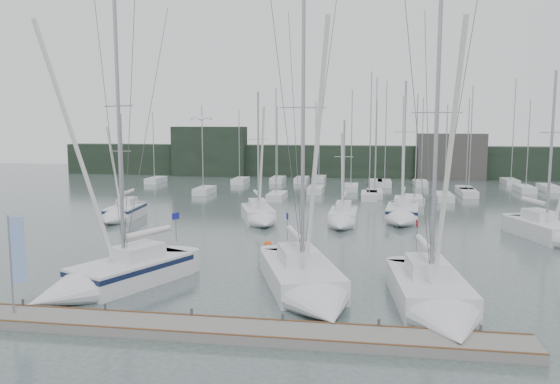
{
  "coord_description": "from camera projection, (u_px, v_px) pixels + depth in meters",
  "views": [
    {
      "loc": [
        5.38,
        -25.91,
        8.71
      ],
      "look_at": [
        0.44,
        5.0,
        4.7
      ],
      "focal_mm": 35.0,
      "sensor_mm": 36.0,
      "label": 1
    }
  ],
  "objects": [
    {
      "name": "buoy_a",
      "position": [
        268.0,
        245.0,
        39.02
      ],
      "size": [
        0.56,
        0.56,
        0.56
      ],
      "primitive_type": "sphere",
      "color": "#D34412",
      "rests_on": "ground"
    },
    {
      "name": "seagull",
      "position": [
        201.0,
        119.0,
        24.96
      ],
      "size": [
        0.94,
        0.42,
        0.19
      ],
      "rotation": [
        0.0,
        0.0,
        -0.06
      ],
      "color": "white",
      "rests_on": "ground"
    },
    {
      "name": "mast_forest",
      "position": [
        366.0,
        186.0,
        70.35
      ],
      "size": [
        54.83,
        25.33,
        14.81
      ],
      "color": "silver",
      "rests_on": "ground"
    },
    {
      "name": "dock_banner",
      "position": [
        16.0,
        255.0,
        23.64
      ],
      "size": [
        0.62,
        0.3,
        4.36
      ],
      "rotation": [
        0.0,
        0.0,
        0.4
      ],
      "color": "#93959A",
      "rests_on": "dock"
    },
    {
      "name": "sailboat_mid_b",
      "position": [
        260.0,
        217.0,
        47.07
      ],
      "size": [
        4.68,
        7.5,
        12.1
      ],
      "rotation": [
        0.0,
        0.0,
        0.34
      ],
      "color": "silver",
      "rests_on": "ground"
    },
    {
      "name": "sailboat_mid_c",
      "position": [
        342.0,
        220.0,
        46.08
      ],
      "size": [
        2.39,
        7.35,
        9.61
      ],
      "rotation": [
        0.0,
        0.0,
        -0.01
      ],
      "color": "silver",
      "rests_on": "ground"
    },
    {
      "name": "buoy_c",
      "position": [
        142.0,
        242.0,
        39.97
      ],
      "size": [
        0.45,
        0.45,
        0.45
      ],
      "primitive_type": "sphere",
      "color": "#D34412",
      "rests_on": "ground"
    },
    {
      "name": "dock",
      "position": [
        231.0,
        331.0,
        22.41
      ],
      "size": [
        24.0,
        2.0,
        0.4
      ],
      "primitive_type": "cube",
      "color": "#63635F",
      "rests_on": "ground"
    },
    {
      "name": "ground",
      "position": [
        256.0,
        297.0,
        27.33
      ],
      "size": [
        160.0,
        160.0,
        0.0
      ],
      "primitive_type": "plane",
      "color": "#414F4D",
      "rests_on": "ground"
    },
    {
      "name": "far_treeline",
      "position": [
        333.0,
        161.0,
        87.74
      ],
      "size": [
        90.0,
        4.0,
        5.0
      ],
      "primitive_type": "cube",
      "color": "black",
      "rests_on": "ground"
    },
    {
      "name": "sailboat_mid_e",
      "position": [
        557.0,
        235.0,
        39.44
      ],
      "size": [
        5.25,
        9.12,
        13.29
      ],
      "rotation": [
        0.0,
        0.0,
        0.31
      ],
      "color": "silver",
      "rests_on": "ground"
    },
    {
      "name": "far_building_left",
      "position": [
        209.0,
        151.0,
        88.72
      ],
      "size": [
        12.0,
        3.0,
        8.0
      ],
      "primitive_type": "cube",
      "color": "black",
      "rests_on": "ground"
    },
    {
      "name": "sailboat_mid_a",
      "position": [
        120.0,
        214.0,
        48.58
      ],
      "size": [
        2.94,
        7.32,
        10.24
      ],
      "rotation": [
        0.0,
        0.0,
        0.08
      ],
      "color": "silver",
      "rests_on": "ground"
    },
    {
      "name": "sailboat_near_left",
      "position": [
        104.0,
        279.0,
        28.17
      ],
      "size": [
        6.75,
        9.73,
        16.13
      ],
      "rotation": [
        0.0,
        0.0,
        -0.44
      ],
      "color": "silver",
      "rests_on": "ground"
    },
    {
      "name": "sailboat_mid_d",
      "position": [
        402.0,
        215.0,
        47.71
      ],
      "size": [
        3.47,
        8.17,
        13.16
      ],
      "rotation": [
        0.0,
        0.0,
        -0.1
      ],
      "color": "silver",
      "rests_on": "ground"
    },
    {
      "name": "sailboat_near_right",
      "position": [
        437.0,
        304.0,
        24.42
      ],
      "size": [
        4.08,
        10.08,
        15.53
      ],
      "rotation": [
        0.0,
        0.0,
        0.09
      ],
      "color": "silver",
      "rests_on": "ground"
    },
    {
      "name": "far_building_right",
      "position": [
        451.0,
        157.0,
        82.84
      ],
      "size": [
        10.0,
        3.0,
        7.0
      ],
      "primitive_type": "cube",
      "color": "#3E3C39",
      "rests_on": "ground"
    },
    {
      "name": "sailboat_near_center",
      "position": [
        310.0,
        288.0,
        26.84
      ],
      "size": [
        6.53,
        10.93,
        16.12
      ],
      "rotation": [
        0.0,
        0.0,
        0.33
      ],
      "color": "silver",
      "rests_on": "ground"
    }
  ]
}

